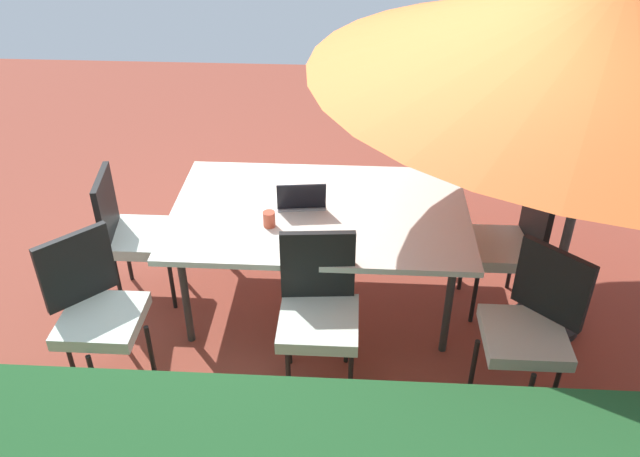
{
  "coord_description": "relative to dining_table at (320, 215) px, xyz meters",
  "views": [
    {
      "loc": [
        -0.21,
        3.68,
        3.02
      ],
      "look_at": [
        0.0,
        0.0,
        0.6
      ],
      "focal_mm": 36.59,
      "sensor_mm": 36.0,
      "label": 1
    }
  ],
  "objects": [
    {
      "name": "chair_northeast",
      "position": [
        1.27,
        0.83,
        -0.16
      ],
      "size": [
        0.59,
        0.59,
        0.98
      ],
      "rotation": [
        0.0,
        0.0,
        3.93
      ],
      "color": "silver",
      "rests_on": "ground_plane"
    },
    {
      "name": "chair_east",
      "position": [
        1.29,
        0.02,
        -0.16
      ],
      "size": [
        0.49,
        0.48,
        0.98
      ],
      "rotation": [
        0.0,
        0.0,
        4.86
      ],
      "color": "silver",
      "rests_on": "ground_plane"
    },
    {
      "name": "patio_umbrella",
      "position": [
        -1.57,
        0.19,
        1.34
      ],
      "size": [
        3.27,
        3.27,
        2.3
      ],
      "color": "#4C4C4C",
      "rests_on": "ground_plane"
    },
    {
      "name": "chair_west",
      "position": [
        -1.28,
        -0.01,
        -0.16
      ],
      "size": [
        0.48,
        0.47,
        0.98
      ],
      "rotation": [
        0.0,
        0.0,
        1.67
      ],
      "color": "silver",
      "rests_on": "ground_plane"
    },
    {
      "name": "dining_table",
      "position": [
        0.0,
        0.0,
        0.0
      ],
      "size": [
        1.97,
        1.27,
        0.75
      ],
      "color": "silver",
      "rests_on": "ground_plane"
    },
    {
      "name": "laptop",
      "position": [
        0.13,
        -0.04,
        0.09
      ],
      "size": [
        0.35,
        0.28,
        0.21
      ],
      "rotation": [
        0.0,
        0.0,
        0.13
      ],
      "color": "gray",
      "rests_on": "dining_table"
    },
    {
      "name": "cup",
      "position": [
        0.31,
        0.22,
        0.1
      ],
      "size": [
        0.08,
        0.08,
        0.1
      ],
      "primitive_type": "cylinder",
      "color": "#CC4C33",
      "rests_on": "dining_table"
    },
    {
      "name": "ground_plane",
      "position": [
        0.0,
        0.0,
        -0.72
      ],
      "size": [
        10.0,
        10.0,
        0.02
      ],
      "primitive_type": "cube",
      "color": "brown"
    },
    {
      "name": "chair_northwest",
      "position": [
        -1.25,
        0.83,
        -0.16
      ],
      "size": [
        0.59,
        0.59,
        0.98
      ],
      "rotation": [
        0.0,
        0.0,
        2.39
      ],
      "color": "silver",
      "rests_on": "ground_plane"
    },
    {
      "name": "chair_north",
      "position": [
        -0.03,
        0.76,
        -0.16
      ],
      "size": [
        0.47,
        0.48,
        0.98
      ],
      "rotation": [
        0.0,
        0.0,
        3.23
      ],
      "color": "silver",
      "rests_on": "ground_plane"
    }
  ]
}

